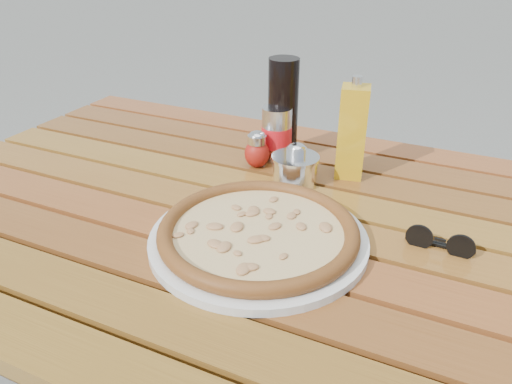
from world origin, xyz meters
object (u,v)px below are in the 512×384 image
at_px(pizza, 258,231).
at_px(sunglasses, 440,242).
at_px(pepper_shaker, 257,150).
at_px(oregano_shaker, 296,163).
at_px(soda_can, 277,134).
at_px(parmesan_tin, 295,169).
at_px(dark_bottle, 283,109).
at_px(olive_oil_cruet, 352,132).
at_px(plate, 258,239).
at_px(table, 252,245).

relative_size(pizza, sunglasses, 3.39).
height_order(pepper_shaker, sunglasses, pepper_shaker).
distance_m(oregano_shaker, soda_can, 0.11).
bearing_deg(parmesan_tin, sunglasses, -22.93).
distance_m(oregano_shaker, sunglasses, 0.33).
height_order(dark_bottle, soda_can, dark_bottle).
distance_m(pizza, olive_oil_cruet, 0.33).
distance_m(pizza, sunglasses, 0.29).
xyz_separation_m(plate, sunglasses, (0.27, 0.10, 0.01)).
bearing_deg(plate, pizza, 0.00).
distance_m(plate, olive_oil_cruet, 0.33).
height_order(table, pepper_shaker, pepper_shaker).
relative_size(table, plate, 3.89).
bearing_deg(oregano_shaker, soda_can, 133.79).
height_order(dark_bottle, parmesan_tin, dark_bottle).
height_order(table, parmesan_tin, parmesan_tin).
distance_m(pizza, pepper_shaker, 0.30).
bearing_deg(table, pizza, -58.05).
xyz_separation_m(oregano_shaker, dark_bottle, (-0.07, 0.10, 0.07)).
relative_size(olive_oil_cruet, sunglasses, 1.90).
relative_size(olive_oil_cruet, parmesan_tin, 1.67).
bearing_deg(pepper_shaker, pizza, -64.54).
bearing_deg(pepper_shaker, plate, -64.54).
bearing_deg(parmesan_tin, pepper_shaker, 159.31).
bearing_deg(pepper_shaker, dark_bottle, 71.82).
bearing_deg(pepper_shaker, oregano_shaker, -14.75).
distance_m(olive_oil_cruet, sunglasses, 0.30).
bearing_deg(pizza, table, 121.95).
distance_m(table, parmesan_tin, 0.18).
relative_size(table, soda_can, 11.67).
height_order(plate, dark_bottle, dark_bottle).
distance_m(table, soda_can, 0.27).
distance_m(pepper_shaker, dark_bottle, 0.11).
height_order(oregano_shaker, sunglasses, oregano_shaker).
distance_m(table, pizza, 0.14).
height_order(pizza, dark_bottle, dark_bottle).
distance_m(dark_bottle, soda_can, 0.06).
bearing_deg(parmesan_tin, pizza, -83.86).
bearing_deg(pizza, plate, 0.00).
bearing_deg(pizza, soda_can, 108.08).
distance_m(table, oregano_shaker, 0.19).
xyz_separation_m(table, pizza, (0.06, -0.09, 0.10)).
xyz_separation_m(plate, olive_oil_cruet, (0.06, 0.31, 0.09)).
distance_m(table, sunglasses, 0.34).
height_order(plate, oregano_shaker, oregano_shaker).
xyz_separation_m(dark_bottle, sunglasses, (0.37, -0.24, -0.09)).
bearing_deg(parmesan_tin, oregano_shaker, 105.16).
distance_m(pizza, soda_can, 0.34).
bearing_deg(olive_oil_cruet, dark_bottle, 167.74).
relative_size(plate, parmesan_tin, 2.86).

